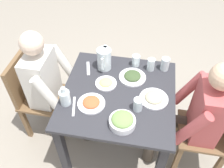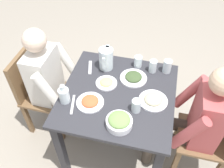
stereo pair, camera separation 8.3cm
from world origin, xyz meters
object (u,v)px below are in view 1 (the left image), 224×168
(water_glass_far_left, at_px, (151,65))
(water_pitcher, at_px, (104,59))
(dining_table, at_px, (118,103))
(plate_beans, at_px, (154,98))
(chair_far, at_px, (215,130))
(plate_fries, at_px, (106,83))
(oil_carafe, at_px, (65,98))
(diner_near, at_px, (53,85))
(water_glass_by_pitcher, at_px, (138,104))
(salad_bowl, at_px, (122,121))
(chair_near, at_px, (35,93))
(plate_dolmas, at_px, (132,76))
(plate_rice_curry, at_px, (91,103))
(water_glass_far_right, at_px, (165,64))
(diner_far, at_px, (193,115))

(water_glass_far_left, bearing_deg, water_pitcher, -82.89)
(dining_table, distance_m, plate_beans, 0.31)
(chair_far, distance_m, water_pitcher, 1.08)
(plate_fries, relative_size, oil_carafe, 1.06)
(diner_near, xyz_separation_m, water_glass_by_pitcher, (0.24, 0.76, 0.17))
(water_pitcher, bearing_deg, salad_bowl, 23.31)
(chair_near, bearing_deg, plate_dolmas, 95.55)
(water_glass_far_left, bearing_deg, chair_far, 59.44)
(plate_fries, xyz_separation_m, water_glass_by_pitcher, (0.21, 0.28, 0.04))
(plate_fries, bearing_deg, diner_near, -92.88)
(plate_dolmas, distance_m, plate_fries, 0.23)
(plate_rice_curry, bearing_deg, water_glass_by_pitcher, 92.69)
(chair_far, xyz_separation_m, plate_dolmas, (-0.21, -0.72, 0.28))
(plate_dolmas, bearing_deg, salad_bowl, -1.56)
(chair_near, relative_size, water_glass_by_pitcher, 8.36)
(diner_near, height_order, oil_carafe, diner_near)
(water_glass_far_right, bearing_deg, water_pitcher, -81.72)
(water_pitcher, height_order, oil_carafe, water_pitcher)
(diner_near, bearing_deg, chair_far, 85.04)
(dining_table, relative_size, water_pitcher, 4.63)
(chair_far, relative_size, plate_beans, 3.91)
(plate_beans, height_order, water_glass_by_pitcher, water_glass_by_pitcher)
(chair_far, distance_m, oil_carafe, 1.23)
(water_glass_by_pitcher, xyz_separation_m, water_glass_far_left, (-0.46, 0.06, 0.00))
(plate_fries, height_order, water_glass_far_right, water_glass_far_right)
(diner_far, bearing_deg, plate_rice_curry, -80.59)
(plate_fries, bearing_deg, plate_dolmas, 118.74)
(water_pitcher, height_order, plate_rice_curry, water_pitcher)
(oil_carafe, bearing_deg, chair_near, -122.58)
(plate_rice_curry, distance_m, water_glass_far_left, 0.62)
(plate_dolmas, xyz_separation_m, water_glass_far_right, (-0.16, 0.26, 0.04))
(water_pitcher, height_order, water_glass_far_right, water_pitcher)
(chair_near, bearing_deg, dining_table, 83.13)
(water_pitcher, xyz_separation_m, oil_carafe, (0.45, -0.20, -0.04))
(water_pitcher, relative_size, plate_dolmas, 0.85)
(water_glass_far_right, distance_m, water_glass_by_pitcher, 0.51)
(plate_beans, distance_m, water_glass_far_left, 0.34)
(plate_beans, height_order, plate_fries, plate_beans)
(plate_rice_curry, xyz_separation_m, oil_carafe, (0.02, -0.19, 0.04))
(salad_bowl, distance_m, plate_beans, 0.34)
(chair_near, distance_m, plate_fries, 0.74)
(dining_table, relative_size, water_glass_by_pitcher, 8.52)
(plate_fries, bearing_deg, chair_far, 83.95)
(diner_far, height_order, plate_fries, diner_far)
(plate_fries, bearing_deg, oil_carafe, -45.65)
(dining_table, xyz_separation_m, oil_carafe, (0.18, -0.37, 0.19))
(diner_near, relative_size, plate_fries, 6.66)
(salad_bowl, relative_size, water_glass_by_pitcher, 1.79)
(plate_dolmas, distance_m, water_glass_far_right, 0.30)
(diner_near, relative_size, water_glass_far_left, 10.56)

